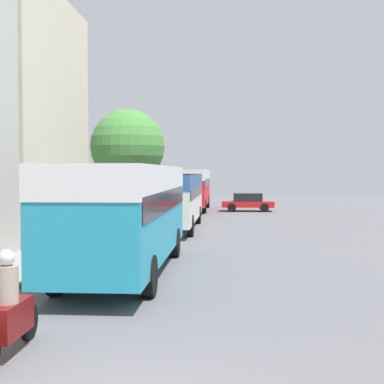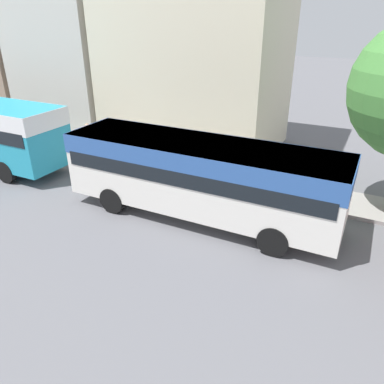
% 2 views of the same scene
% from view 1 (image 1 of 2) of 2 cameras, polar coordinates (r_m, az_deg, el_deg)
% --- Properties ---
extents(bus_lead, '(2.53, 9.71, 3.13)m').
position_cam_1_polar(bus_lead, '(15.69, -7.03, -1.25)').
color(bus_lead, teal).
rests_on(bus_lead, ground_plane).
extents(bus_following, '(2.67, 9.97, 2.84)m').
position_cam_1_polar(bus_following, '(27.53, -2.19, -0.13)').
color(bus_following, silver).
rests_on(bus_following, ground_plane).
extents(bus_third_in_line, '(2.58, 9.81, 3.13)m').
position_cam_1_polar(bus_third_in_line, '(41.10, -0.09, 0.86)').
color(bus_third_in_line, red).
rests_on(bus_third_in_line, ground_plane).
extents(motorcycle_behind_lead, '(0.38, 2.24, 1.73)m').
position_cam_1_polar(motorcycle_behind_lead, '(9.23, -18.95, -12.20)').
color(motorcycle_behind_lead, maroon).
rests_on(motorcycle_behind_lead, ground_plane).
extents(car_crossing, '(3.88, 1.80, 1.37)m').
position_cam_1_polar(car_crossing, '(40.35, 5.96, -1.04)').
color(car_crossing, red).
rests_on(car_crossing, ground_plane).
extents(pedestrian_near_curb, '(0.36, 0.36, 1.80)m').
position_cam_1_polar(pedestrian_near_curb, '(45.03, -3.19, -0.24)').
color(pedestrian_near_curb, '#232838').
rests_on(pedestrian_near_curb, sidewalk).
extents(pedestrian_walking_away, '(0.40, 0.40, 1.83)m').
position_cam_1_polar(pedestrian_walking_away, '(20.80, -11.60, -3.05)').
color(pedestrian_walking_away, '#232838').
rests_on(pedestrian_walking_away, sidewalk).
extents(street_tree, '(4.74, 4.74, 6.80)m').
position_cam_1_polar(street_tree, '(34.38, -6.87, 4.82)').
color(street_tree, brown).
rests_on(street_tree, sidewalk).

